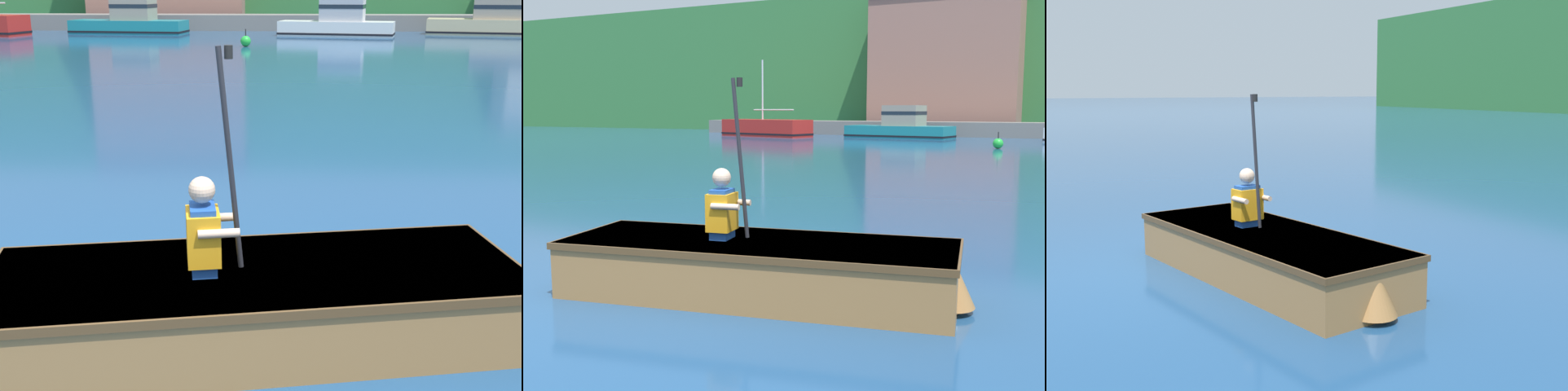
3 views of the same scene
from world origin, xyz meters
TOP-DOWN VIEW (x-y plane):
  - ground_plane at (0.00, 0.00)m, footprint 300.00×300.00m
  - rowboat_foreground at (0.85, 0.87)m, footprint 3.74×1.88m
  - person_paddler at (0.47, 0.80)m, footprint 0.39×0.40m

SIDE VIEW (x-z plane):
  - ground_plane at x=0.00m, z-range 0.00..0.00m
  - rowboat_foreground at x=0.85m, z-range 0.03..0.54m
  - person_paddler at x=0.47m, z-range 0.09..1.53m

